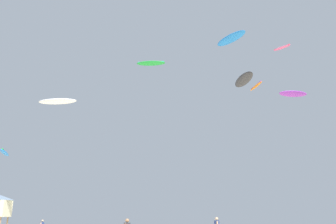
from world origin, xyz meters
TOP-DOWN VIEW (x-y plane):
  - kite_aloft_1 at (-21.20, 27.51)m, footprint 2.25×3.88m
  - kite_aloft_2 at (15.83, 28.21)m, footprint 3.93×1.76m
  - kite_aloft_3 at (7.54, 17.44)m, footprint 1.98×3.98m
  - kite_aloft_4 at (16.65, 33.25)m, footprint 2.55×2.43m
  - kite_aloft_5 at (12.39, 33.77)m, footprint 1.84×3.64m
  - kite_aloft_6 at (7.25, 21.93)m, footprint 3.74×4.18m
  - kite_aloft_7 at (-2.76, 27.60)m, footprint 3.88×1.21m
  - kite_aloft_8 at (-12.38, 20.73)m, footprint 4.46×1.62m

SIDE VIEW (x-z plane):
  - kite_aloft_1 at x=-21.20m, z-range 9.31..10.12m
  - kite_aloft_8 at x=-12.38m, z-range 13.81..14.38m
  - kite_aloft_3 at x=7.54m, z-range 14.49..15.37m
  - kite_aloft_2 at x=15.83m, z-range 16.88..17.69m
  - kite_aloft_5 at x=12.39m, z-range 20.19..21.07m
  - kite_aloft_7 at x=-2.76m, z-range 21.51..22.02m
  - kite_aloft_6 at x=7.25m, z-range 21.69..22.45m
  - kite_aloft_4 at x=16.65m, z-range 26.44..26.79m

